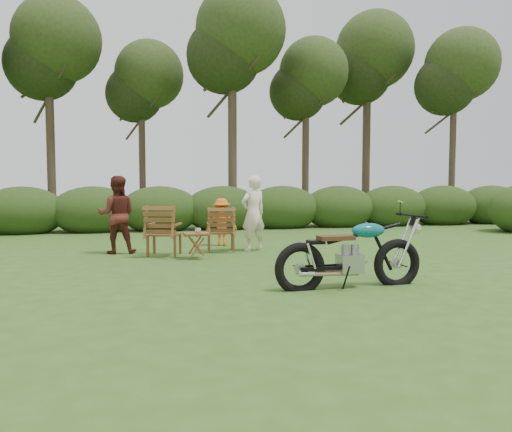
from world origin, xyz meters
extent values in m
plane|color=#31521B|center=(0.00, 0.00, 0.00)|extent=(80.00, 80.00, 0.00)
cylinder|color=#3C2D21|center=(-5.50, 11.10, 3.60)|extent=(0.28, 0.28, 7.20)
sphere|color=#273815|center=(-5.50, 11.10, 5.84)|extent=(2.88, 2.88, 2.88)
cylinder|color=#3C2D21|center=(-2.50, 12.20, 3.15)|extent=(0.24, 0.24, 6.30)
sphere|color=#273815|center=(-2.50, 12.20, 5.11)|extent=(2.52, 2.52, 2.52)
cylinder|color=#3C2D21|center=(0.50, 10.00, 3.83)|extent=(0.30, 0.30, 7.65)
sphere|color=#273815|center=(0.50, 10.00, 6.21)|extent=(3.06, 3.06, 3.06)
cylinder|color=#3C2D21|center=(3.50, 11.10, 3.24)|extent=(0.26, 0.26, 6.48)
sphere|color=#273815|center=(3.50, 11.10, 5.26)|extent=(2.59, 2.59, 2.59)
cylinder|color=#3C2D21|center=(6.50, 12.20, 3.96)|extent=(0.32, 0.32, 7.92)
sphere|color=#273815|center=(6.50, 12.20, 6.42)|extent=(3.17, 3.17, 3.17)
cylinder|color=#3C2D21|center=(9.00, 10.00, 3.42)|extent=(0.24, 0.24, 6.84)
sphere|color=#273815|center=(9.00, 10.00, 5.55)|extent=(2.74, 2.74, 2.74)
ellipsoid|color=#223A15|center=(-6.00, 9.00, 0.63)|extent=(2.52, 1.68, 1.51)
ellipsoid|color=#223A15|center=(-4.00, 9.00, 0.63)|extent=(2.52, 1.68, 1.51)
ellipsoid|color=#223A15|center=(-2.00, 9.00, 0.63)|extent=(2.52, 1.68, 1.51)
ellipsoid|color=#223A15|center=(0.00, 9.00, 0.63)|extent=(2.52, 1.68, 1.51)
ellipsoid|color=#223A15|center=(2.00, 9.00, 0.63)|extent=(2.52, 1.68, 1.51)
ellipsoid|color=#223A15|center=(4.00, 9.00, 0.63)|extent=(2.52, 1.68, 1.51)
ellipsoid|color=#223A15|center=(6.00, 9.00, 0.63)|extent=(2.52, 1.68, 1.51)
ellipsoid|color=#223A15|center=(8.00, 9.00, 0.63)|extent=(2.52, 1.68, 1.51)
ellipsoid|color=#223A15|center=(10.00, 9.00, 0.63)|extent=(2.52, 1.68, 1.51)
imported|color=beige|center=(-1.49, 2.97, 0.56)|extent=(0.14, 0.14, 0.09)
imported|color=#F9E6CD|center=(-0.17, 3.82, 0.00)|extent=(0.71, 0.60, 1.66)
imported|color=#531F17|center=(-3.09, 4.09, 0.00)|extent=(0.83, 0.65, 1.65)
imported|color=orange|center=(-0.72, 4.82, 0.00)|extent=(0.78, 0.51, 1.13)
camera|label=1|loc=(-2.60, -6.88, 1.54)|focal=35.00mm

